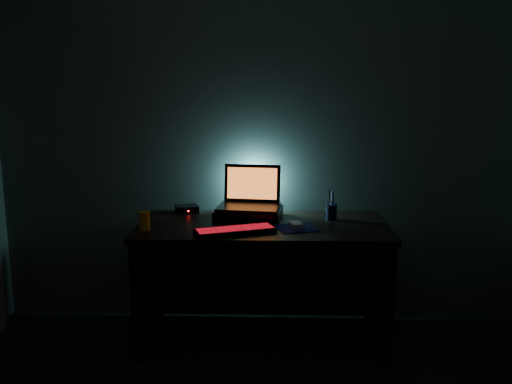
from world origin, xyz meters
TOP-DOWN VIEW (x-y plane):
  - room at (0.00, 0.00)m, footprint 3.50×4.00m
  - desk at (0.00, 1.67)m, footprint 1.50×0.70m
  - riser at (-0.09, 1.76)m, footprint 0.44×0.35m
  - laptop at (-0.08, 1.82)m, footprint 0.41×0.33m
  - keyboard at (-0.16, 1.42)m, footprint 0.47×0.29m
  - mousepad at (0.20, 1.53)m, footprint 0.27×0.25m
  - mouse at (0.20, 1.53)m, footprint 0.09×0.12m
  - pen_cup at (0.42, 1.74)m, footprint 0.09×0.09m
  - juice_glass at (-0.68, 1.46)m, footprint 0.08×0.08m
  - router at (-0.50, 1.90)m, footprint 0.17×0.15m

SIDE VIEW (x-z plane):
  - desk at x=0.00m, z-range 0.12..0.87m
  - mousepad at x=0.20m, z-range 0.75..0.75m
  - keyboard at x=-0.16m, z-range 0.75..0.78m
  - mouse at x=0.20m, z-range 0.75..0.78m
  - router at x=-0.50m, z-range 0.75..0.80m
  - riser at x=-0.09m, z-range 0.75..0.81m
  - pen_cup at x=0.42m, z-range 0.75..0.85m
  - juice_glass at x=-0.68m, z-range 0.75..0.86m
  - laptop at x=-0.08m, z-range 0.74..1.00m
  - room at x=0.00m, z-range 0.00..2.50m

